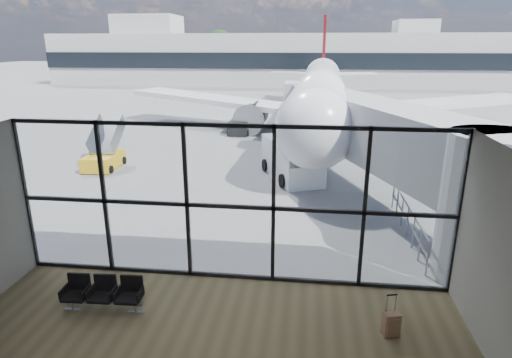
% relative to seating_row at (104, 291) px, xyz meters
% --- Properties ---
extents(ground, '(220.00, 220.00, 0.00)m').
position_rel_seating_row_xyz_m(ground, '(2.91, 41.88, -0.50)').
color(ground, slate).
rests_on(ground, ground).
extents(lounge_shell, '(12.02, 8.01, 4.51)m').
position_rel_seating_row_xyz_m(lounge_shell, '(2.91, -2.92, 2.16)').
color(lounge_shell, brown).
rests_on(lounge_shell, ground).
extents(glass_curtain_wall, '(12.10, 0.12, 4.50)m').
position_rel_seating_row_xyz_m(glass_curtain_wall, '(2.91, 1.88, 1.75)').
color(glass_curtain_wall, white).
rests_on(glass_curtain_wall, ground).
extents(jet_bridge, '(8.00, 16.50, 4.33)m').
position_rel_seating_row_xyz_m(jet_bridge, '(7.81, 8.96, 2.26)').
color(jet_bridge, '#939698').
rests_on(jet_bridge, ground).
extents(apron_railing, '(0.06, 5.46, 1.11)m').
position_rel_seating_row_xyz_m(apron_railing, '(8.51, 5.38, 0.22)').
color(apron_railing, gray).
rests_on(apron_railing, ground).
extents(far_terminal, '(80.00, 12.20, 11.00)m').
position_rel_seating_row_xyz_m(far_terminal, '(2.32, 63.85, 3.71)').
color(far_terminal, beige).
rests_on(far_terminal, ground).
extents(tree_0, '(4.95, 4.95, 7.12)m').
position_rel_seating_row_xyz_m(tree_0, '(-42.09, 73.88, 4.14)').
color(tree_0, '#382619').
rests_on(tree_0, ground).
extents(tree_1, '(5.61, 5.61, 8.07)m').
position_rel_seating_row_xyz_m(tree_1, '(-36.09, 73.88, 4.76)').
color(tree_1, '#382619').
rests_on(tree_1, ground).
extents(tree_2, '(6.27, 6.27, 9.03)m').
position_rel_seating_row_xyz_m(tree_2, '(-30.09, 73.88, 5.38)').
color(tree_2, '#382619').
rests_on(tree_2, ground).
extents(tree_3, '(4.95, 4.95, 7.12)m').
position_rel_seating_row_xyz_m(tree_3, '(-24.09, 73.88, 4.14)').
color(tree_3, '#382619').
rests_on(tree_3, ground).
extents(tree_4, '(5.61, 5.61, 8.07)m').
position_rel_seating_row_xyz_m(tree_4, '(-18.09, 73.88, 4.76)').
color(tree_4, '#382619').
rests_on(tree_4, ground).
extents(tree_5, '(6.27, 6.27, 9.03)m').
position_rel_seating_row_xyz_m(tree_5, '(-12.09, 73.88, 5.38)').
color(tree_5, '#382619').
rests_on(tree_5, ground).
extents(seating_row, '(2.02, 0.65, 0.89)m').
position_rel_seating_row_xyz_m(seating_row, '(0.00, 0.00, 0.00)').
color(seating_row, gray).
rests_on(seating_row, ground).
extents(suitcase, '(0.42, 0.35, 1.02)m').
position_rel_seating_row_xyz_m(suitcase, '(7.02, -0.22, -0.19)').
color(suitcase, '#906950').
rests_on(suitcase, ground).
extents(airliner, '(31.57, 36.56, 9.41)m').
position_rel_seating_row_xyz_m(airliner, '(5.86, 25.65, 2.37)').
color(airliner, white).
rests_on(airliner, ground).
extents(service_van, '(3.39, 4.70, 1.87)m').
position_rel_seating_row_xyz_m(service_van, '(4.26, 11.74, 0.47)').
color(service_van, white).
rests_on(service_van, ground).
extents(belt_loader, '(1.61, 3.94, 1.81)m').
position_rel_seating_row_xyz_m(belt_loader, '(-0.10, 22.72, 0.11)').
color(belt_loader, black).
rests_on(belt_loader, ground).
extents(mobile_stairs, '(1.78, 3.17, 2.18)m').
position_rel_seating_row_xyz_m(mobile_stairs, '(-5.96, 12.38, 0.03)').
color(mobile_stairs, gold).
rests_on(mobile_stairs, ground).
extents(traffic_cone_b, '(0.47, 0.47, 0.67)m').
position_rel_seating_row_xyz_m(traffic_cone_b, '(4.41, 13.98, -0.18)').
color(traffic_cone_b, '#EE5C0C').
rests_on(traffic_cone_b, ground).
extents(traffic_cone_c, '(0.40, 0.40, 0.57)m').
position_rel_seating_row_xyz_m(traffic_cone_c, '(7.91, 15.22, -0.22)').
color(traffic_cone_c, '#D14E0B').
rests_on(traffic_cone_c, ground).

